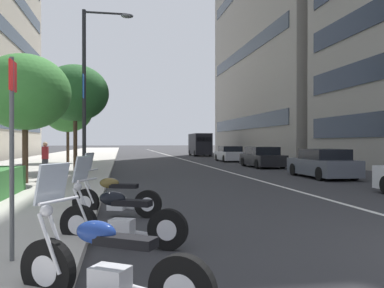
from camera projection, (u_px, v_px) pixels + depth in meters
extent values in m
cube|color=#B2ADA3|center=(58.00, 162.00, 32.93)|extent=(160.00, 9.20, 0.15)
cube|color=silver|center=(182.00, 159.00, 39.84)|extent=(110.00, 0.16, 0.01)
cylinder|color=black|center=(48.00, 269.00, 4.30)|extent=(0.46, 0.63, 0.67)
cylinder|color=silver|center=(48.00, 269.00, 4.30)|extent=(0.29, 0.35, 0.33)
cube|color=silver|center=(110.00, 281.00, 4.00)|extent=(0.42, 0.46, 0.28)
cube|color=black|center=(125.00, 241.00, 3.93)|extent=(0.53, 0.66, 0.10)
ellipsoid|color=navy|center=(96.00, 232.00, 4.06)|extent=(0.45, 0.52, 0.24)
cylinder|color=silver|center=(49.00, 244.00, 4.20)|extent=(0.21, 0.29, 0.64)
cylinder|color=silver|center=(58.00, 241.00, 4.33)|extent=(0.21, 0.29, 0.64)
cylinder|color=silver|center=(60.00, 201.00, 4.24)|extent=(0.53, 0.35, 0.04)
sphere|color=silver|center=(46.00, 211.00, 4.30)|extent=(0.14, 0.14, 0.14)
cube|color=#B2BCC6|center=(52.00, 183.00, 4.27)|extent=(0.44, 0.34, 0.44)
cylinder|color=black|center=(79.00, 224.00, 6.69)|extent=(0.38, 0.65, 0.66)
cylinder|color=silver|center=(79.00, 224.00, 6.69)|extent=(0.26, 0.35, 0.33)
cylinder|color=black|center=(168.00, 229.00, 6.29)|extent=(0.38, 0.65, 0.66)
cylinder|color=silver|center=(168.00, 229.00, 6.29)|extent=(0.26, 0.35, 0.33)
cube|color=silver|center=(122.00, 228.00, 6.49)|extent=(0.39, 0.45, 0.28)
cube|color=black|center=(132.00, 203.00, 6.44)|extent=(0.47, 0.67, 0.10)
ellipsoid|color=black|center=(112.00, 198.00, 6.53)|extent=(0.41, 0.52, 0.24)
cylinder|color=silver|center=(81.00, 207.00, 6.60)|extent=(0.17, 0.31, 0.64)
cylinder|color=silver|center=(85.00, 206.00, 6.73)|extent=(0.17, 0.31, 0.64)
cylinder|color=silver|center=(87.00, 180.00, 6.64)|extent=(0.56, 0.28, 0.04)
sphere|color=silver|center=(78.00, 186.00, 6.69)|extent=(0.14, 0.14, 0.14)
cube|color=#B2BCC6|center=(82.00, 169.00, 6.67)|extent=(0.45, 0.29, 0.44)
cylinder|color=silver|center=(141.00, 234.00, 6.56)|extent=(0.37, 0.66, 0.16)
cylinder|color=black|center=(86.00, 202.00, 9.21)|extent=(0.32, 0.64, 0.63)
cylinder|color=silver|center=(86.00, 202.00, 9.21)|extent=(0.23, 0.34, 0.32)
cylinder|color=black|center=(148.00, 204.00, 8.97)|extent=(0.32, 0.64, 0.63)
cylinder|color=silver|center=(148.00, 204.00, 8.97)|extent=(0.23, 0.34, 0.32)
cube|color=silver|center=(116.00, 204.00, 9.09)|extent=(0.37, 0.44, 0.28)
cube|color=black|center=(124.00, 186.00, 9.06)|extent=(0.42, 0.68, 0.10)
ellipsoid|color=brown|center=(109.00, 183.00, 9.11)|extent=(0.38, 0.51, 0.24)
cylinder|color=silver|center=(88.00, 190.00, 9.12)|extent=(0.15, 0.31, 0.64)
cylinder|color=silver|center=(90.00, 189.00, 9.26)|extent=(0.15, 0.31, 0.64)
cylinder|color=silver|center=(92.00, 170.00, 9.18)|extent=(0.58, 0.23, 0.04)
sphere|color=silver|center=(85.00, 175.00, 9.21)|extent=(0.14, 0.14, 0.14)
cube|color=#B2BCC6|center=(88.00, 162.00, 9.19)|extent=(0.46, 0.26, 0.44)
cylinder|color=silver|center=(130.00, 208.00, 9.18)|extent=(0.31, 0.68, 0.16)
cube|color=#4C515B|center=(322.00, 167.00, 19.09)|extent=(4.30, 1.86, 0.75)
cube|color=black|center=(324.00, 154.00, 18.88)|extent=(2.24, 1.69, 0.49)
cylinder|color=black|center=(294.00, 169.00, 20.35)|extent=(0.62, 0.23, 0.62)
cylinder|color=black|center=(324.00, 169.00, 20.61)|extent=(0.62, 0.23, 0.62)
cylinder|color=black|center=(320.00, 174.00, 17.56)|extent=(0.62, 0.23, 0.62)
cylinder|color=black|center=(354.00, 173.00, 17.83)|extent=(0.62, 0.23, 0.62)
cube|color=black|center=(262.00, 160.00, 26.94)|extent=(4.43, 1.87, 0.72)
cube|color=black|center=(262.00, 151.00, 27.00)|extent=(2.44, 1.72, 0.52)
cylinder|color=black|center=(244.00, 162.00, 28.22)|extent=(0.62, 0.22, 0.62)
cylinder|color=black|center=(266.00, 162.00, 28.53)|extent=(0.62, 0.22, 0.62)
cylinder|color=black|center=(258.00, 164.00, 25.35)|extent=(0.62, 0.22, 0.62)
cylinder|color=black|center=(283.00, 164.00, 25.65)|extent=(0.62, 0.22, 0.62)
cube|color=#B7B7BC|center=(230.00, 156.00, 35.16)|extent=(4.24, 1.90, 0.74)
cube|color=black|center=(230.00, 149.00, 35.06)|extent=(2.03, 1.73, 0.47)
cylinder|color=black|center=(217.00, 157.00, 36.39)|extent=(0.62, 0.23, 0.62)
cylinder|color=black|center=(235.00, 157.00, 36.68)|extent=(0.62, 0.23, 0.62)
cylinder|color=black|center=(224.00, 159.00, 33.64)|extent=(0.62, 0.23, 0.62)
cylinder|color=black|center=(244.00, 158.00, 33.93)|extent=(0.62, 0.23, 0.62)
cube|color=black|center=(200.00, 144.00, 49.38)|extent=(5.97, 2.17, 2.54)
cube|color=black|center=(204.00, 139.00, 46.47)|extent=(0.08, 1.71, 0.56)
cylinder|color=black|center=(190.00, 153.00, 51.23)|extent=(0.73, 0.28, 0.72)
cylinder|color=black|center=(204.00, 152.00, 51.52)|extent=(0.73, 0.28, 0.72)
cylinder|color=black|center=(195.00, 153.00, 47.26)|extent=(0.73, 0.28, 0.72)
cylinder|color=black|center=(210.00, 153.00, 47.54)|extent=(0.73, 0.28, 0.72)
cylinder|color=#47494C|center=(12.00, 159.00, 5.22)|extent=(0.06, 0.06, 2.70)
cube|color=red|center=(13.00, 76.00, 5.22)|extent=(0.32, 0.02, 0.40)
cylinder|color=#232326|center=(84.00, 93.00, 18.73)|extent=(0.18, 0.18, 7.84)
cylinder|color=#232326|center=(106.00, 13.00, 18.89)|extent=(0.10, 2.02, 0.10)
ellipsoid|color=slate|center=(127.00, 16.00, 19.07)|extent=(0.44, 0.60, 0.20)
cube|color=#194C99|center=(83.00, 86.00, 18.38)|extent=(0.56, 0.03, 1.10)
cube|color=#194C99|center=(85.00, 88.00, 19.07)|extent=(0.56, 0.03, 1.10)
cylinder|color=#473323|center=(25.00, 154.00, 15.08)|extent=(0.22, 0.22, 2.20)
ellipsoid|color=#387A33|center=(25.00, 92.00, 15.07)|extent=(3.40, 3.40, 2.89)
cylinder|color=#473323|center=(75.00, 144.00, 22.02)|extent=(0.22, 0.22, 2.92)
ellipsoid|color=#265B28|center=(75.00, 93.00, 22.00)|extent=(3.69, 3.69, 3.14)
cylinder|color=#473323|center=(68.00, 146.00, 30.52)|extent=(0.22, 0.22, 2.53)
ellipsoid|color=#387A33|center=(68.00, 112.00, 30.51)|extent=(3.73, 3.73, 3.17)
cube|color=#2D2D33|center=(45.00, 168.00, 17.92)|extent=(0.34, 0.26, 0.81)
cube|color=maroon|center=(45.00, 153.00, 17.92)|extent=(0.42, 0.29, 0.56)
sphere|color=tan|center=(45.00, 144.00, 17.91)|extent=(0.22, 0.22, 0.22)
cube|color=#2D3842|center=(243.00, 123.00, 48.17)|extent=(26.60, 0.08, 1.50)
cube|color=#2D3842|center=(243.00, 52.00, 48.13)|extent=(26.60, 0.08, 1.50)
cube|color=#384756|center=(23.00, 124.00, 43.65)|extent=(19.18, 0.08, 1.50)
cube|color=#384756|center=(23.00, 84.00, 43.63)|extent=(19.18, 0.08, 1.50)
cube|color=#384756|center=(22.00, 44.00, 43.61)|extent=(19.18, 0.08, 1.50)
cube|color=#384756|center=(22.00, 4.00, 43.59)|extent=(19.18, 0.08, 1.50)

